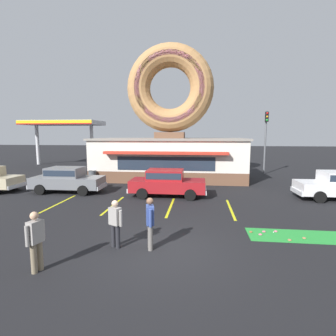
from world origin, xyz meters
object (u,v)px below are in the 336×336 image
(golf_ball, at_px, (274,232))
(pedestrian_leather_jacket_man, at_px, (150,221))
(car_grey, at_px, (67,179))
(trash_bin, at_px, (92,177))
(car_red, at_px, (167,182))
(traffic_light_pole, at_px, (266,134))
(pedestrian_hooded_kid, at_px, (36,239))
(pedestrian_blue_sweater_man, at_px, (115,222))

(golf_ball, relative_size, pedestrian_leather_jacket_man, 0.02)
(golf_ball, height_order, car_grey, car_grey)
(golf_ball, distance_m, trash_bin, 13.95)
(golf_ball, xyz_separation_m, trash_bin, (-10.76, 8.87, 0.45))
(car_red, height_order, traffic_light_pole, traffic_light_pole)
(car_red, distance_m, pedestrian_hooded_kid, 9.32)
(trash_bin, bearing_deg, traffic_light_pole, 24.16)
(golf_ball, height_order, traffic_light_pole, traffic_light_pole)
(car_red, relative_size, pedestrian_leather_jacket_man, 2.71)
(car_grey, bearing_deg, pedestrian_hooded_kid, -66.52)
(traffic_light_pole, bearing_deg, car_red, -129.05)
(pedestrian_blue_sweater_man, xyz_separation_m, trash_bin, (-5.31, 10.74, -0.37))
(pedestrian_leather_jacket_man, distance_m, traffic_light_pole, 18.77)
(golf_ball, height_order, pedestrian_leather_jacket_man, pedestrian_leather_jacket_man)
(car_red, height_order, car_grey, same)
(trash_bin, bearing_deg, pedestrian_leather_jacket_man, -58.99)
(pedestrian_leather_jacket_man, bearing_deg, car_red, 92.95)
(car_red, bearing_deg, pedestrian_hooded_kid, -104.76)
(golf_ball, bearing_deg, pedestrian_hooded_kid, -153.07)
(pedestrian_blue_sweater_man, distance_m, traffic_light_pole, 19.27)
(trash_bin, bearing_deg, car_red, -29.55)
(car_grey, height_order, trash_bin, car_grey)
(golf_ball, distance_m, car_grey, 12.56)
(car_grey, xyz_separation_m, pedestrian_blue_sweater_man, (5.68, -7.64, -0.01))
(golf_ball, distance_m, pedestrian_leather_jacket_man, 4.78)
(pedestrian_leather_jacket_man, height_order, traffic_light_pole, traffic_light_pole)
(golf_ball, xyz_separation_m, pedestrian_blue_sweater_man, (-5.45, -1.87, 0.81))
(traffic_light_pole, bearing_deg, car_grey, -146.81)
(pedestrian_leather_jacket_man, bearing_deg, trash_bin, 121.01)
(car_grey, xyz_separation_m, trash_bin, (0.36, 3.11, -0.37))
(car_red, distance_m, car_grey, 6.45)
(pedestrian_blue_sweater_man, xyz_separation_m, traffic_light_pole, (8.63, 17.00, 2.84))
(golf_ball, relative_size, pedestrian_hooded_kid, 0.03)
(car_grey, distance_m, pedestrian_blue_sweater_man, 9.52)
(pedestrian_hooded_kid, height_order, traffic_light_pole, traffic_light_pole)
(car_grey, distance_m, traffic_light_pole, 17.33)
(car_red, bearing_deg, pedestrian_leather_jacket_man, -87.05)
(pedestrian_hooded_kid, relative_size, traffic_light_pole, 0.28)
(pedestrian_blue_sweater_man, relative_size, trash_bin, 1.61)
(car_grey, relative_size, trash_bin, 4.70)
(trash_bin, bearing_deg, golf_ball, -39.51)
(trash_bin, bearing_deg, pedestrian_blue_sweater_man, -63.69)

